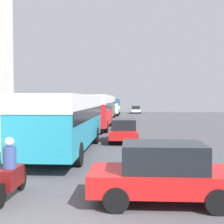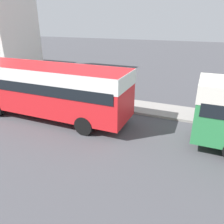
# 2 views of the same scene
# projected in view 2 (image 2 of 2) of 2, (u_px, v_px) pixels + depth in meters

# --- Properties ---
(bus_following) EXTENTS (2.67, 9.96, 3.12)m
(bus_following) POSITION_uv_depth(u_px,v_px,m) (47.00, 85.00, 12.67)
(bus_following) COLOR red
(bus_following) RESTS_ON ground_plane
(pedestrian_near_curb) EXTENTS (0.36, 0.36, 1.58)m
(pedestrian_near_curb) POSITION_uv_depth(u_px,v_px,m) (86.00, 91.00, 15.11)
(pedestrian_near_curb) COLOR #232838
(pedestrian_near_curb) RESTS_ON sidewalk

